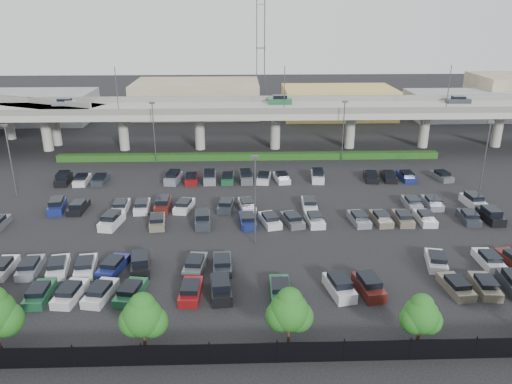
% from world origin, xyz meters
% --- Properties ---
extents(ground, '(280.00, 280.00, 0.00)m').
position_xyz_m(ground, '(0.00, 0.00, 0.00)').
color(ground, black).
extents(overpass, '(150.00, 13.00, 15.80)m').
position_xyz_m(overpass, '(-0.21, 32.03, 6.97)').
color(overpass, gray).
rests_on(overpass, ground).
extents(hedge, '(66.00, 1.60, 1.10)m').
position_xyz_m(hedge, '(0.00, 25.00, 0.55)').
color(hedge, '#113810').
rests_on(hedge, ground).
extents(fence, '(70.00, 0.10, 2.00)m').
position_xyz_m(fence, '(-0.05, -28.00, 0.90)').
color(fence, black).
rests_on(fence, ground).
extents(tree_row, '(65.07, 3.66, 5.94)m').
position_xyz_m(tree_row, '(0.70, -26.53, 3.52)').
color(tree_row, '#332316').
rests_on(tree_row, ground).
extents(parked_cars, '(62.95, 36.65, 1.67)m').
position_xyz_m(parked_cars, '(-0.65, -3.89, 0.60)').
color(parked_cars, navy).
rests_on(parked_cars, ground).
extents(light_poles, '(66.90, 48.38, 10.30)m').
position_xyz_m(light_poles, '(-4.13, 2.00, 6.24)').
color(light_poles, '#48484D').
rests_on(light_poles, ground).
extents(distant_buildings, '(138.00, 24.00, 9.00)m').
position_xyz_m(distant_buildings, '(12.38, 61.81, 3.74)').
color(distant_buildings, slate).
rests_on(distant_buildings, ground).
extents(comm_tower, '(2.40, 2.40, 30.00)m').
position_xyz_m(comm_tower, '(4.00, 74.00, 15.61)').
color(comm_tower, '#48484D').
rests_on(comm_tower, ground).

